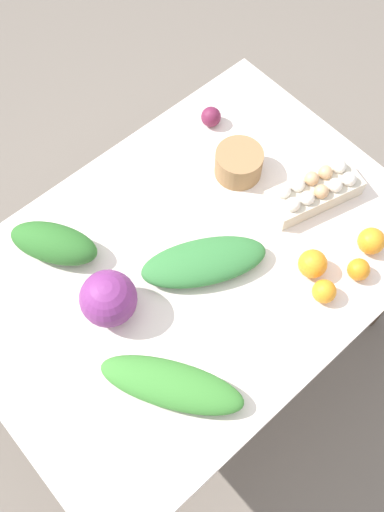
{
  "coord_description": "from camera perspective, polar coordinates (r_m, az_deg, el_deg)",
  "views": [
    {
      "loc": [
        0.5,
        0.56,
        2.23
      ],
      "look_at": [
        0.0,
        0.0,
        0.76
      ],
      "focal_mm": 40.0,
      "sensor_mm": 36.0,
      "label": 1
    }
  ],
  "objects": [
    {
      "name": "orange_2",
      "position": [
        1.65,
        11.97,
        -0.76
      ],
      "size": [
        0.08,
        0.08,
        0.08
      ],
      "primitive_type": "sphere",
      "color": "orange",
      "rests_on": "dining_table"
    },
    {
      "name": "greens_bunch_beet_tops",
      "position": [
        1.62,
        1.2,
        -0.59
      ],
      "size": [
        0.39,
        0.3,
        0.07
      ],
      "primitive_type": "ellipsoid",
      "rotation": [
        0.0,
        0.0,
        2.64
      ],
      "color": "#337538",
      "rests_on": "dining_table"
    },
    {
      "name": "cabbage_purple",
      "position": [
        1.54,
        -8.36,
        -4.23
      ],
      "size": [
        0.16,
        0.16,
        0.16
      ],
      "primitive_type": "sphere",
      "color": "#7A2D75",
      "rests_on": "dining_table"
    },
    {
      "name": "paper_bag",
      "position": [
        1.79,
        4.69,
        9.23
      ],
      "size": [
        0.15,
        0.15,
        0.09
      ],
      "primitive_type": "cylinder",
      "color": "#997047",
      "rests_on": "dining_table"
    },
    {
      "name": "greens_bunch_kale",
      "position": [
        1.68,
        -13.65,
        1.25
      ],
      "size": [
        0.24,
        0.29,
        0.1
      ],
      "primitive_type": "ellipsoid",
      "rotation": [
        0.0,
        0.0,
        5.27
      ],
      "color": "#2D6B28",
      "rests_on": "dining_table"
    },
    {
      "name": "orange_1",
      "position": [
        1.73,
        17.49,
        1.45
      ],
      "size": [
        0.08,
        0.08,
        0.08
      ],
      "primitive_type": "sphere",
      "color": "orange",
      "rests_on": "dining_table"
    },
    {
      "name": "dining_table",
      "position": [
        1.75,
        0.0,
        -1.7
      ],
      "size": [
        1.35,
        0.95,
        0.74
      ],
      "color": "silver",
      "rests_on": "ground_plane"
    },
    {
      "name": "ground_plane",
      "position": [
        2.35,
        0.0,
        -8.53
      ],
      "size": [
        8.0,
        8.0,
        0.0
      ],
      "primitive_type": "plane",
      "color": "#70665B"
    },
    {
      "name": "egg_carton",
      "position": [
        1.77,
        12.15,
        6.41
      ],
      "size": [
        0.31,
        0.19,
        0.09
      ],
      "rotation": [
        0.0,
        0.0,
        2.89
      ],
      "color": "beige",
      "rests_on": "dining_table"
    },
    {
      "name": "greens_bunch_dandelion",
      "position": [
        1.5,
        -2.06,
        -12.74
      ],
      "size": [
        0.31,
        0.39,
        0.07
      ],
      "primitive_type": "ellipsoid",
      "rotation": [
        0.0,
        0.0,
        2.15
      ],
      "color": "#3D8433",
      "rests_on": "dining_table"
    },
    {
      "name": "beet_root",
      "position": [
        1.92,
        1.91,
        13.75
      ],
      "size": [
        0.07,
        0.07,
        0.07
      ],
      "primitive_type": "sphere",
      "color": "maroon",
      "rests_on": "dining_table"
    },
    {
      "name": "orange_3",
      "position": [
        1.63,
        13.08,
        -3.46
      ],
      "size": [
        0.07,
        0.07,
        0.07
      ],
      "primitive_type": "sphere",
      "color": "orange",
      "rests_on": "dining_table"
    },
    {
      "name": "orange_0",
      "position": [
        1.68,
        16.32,
        -1.3
      ],
      "size": [
        0.06,
        0.06,
        0.06
      ],
      "primitive_type": "sphere",
      "color": "orange",
      "rests_on": "dining_table"
    }
  ]
}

